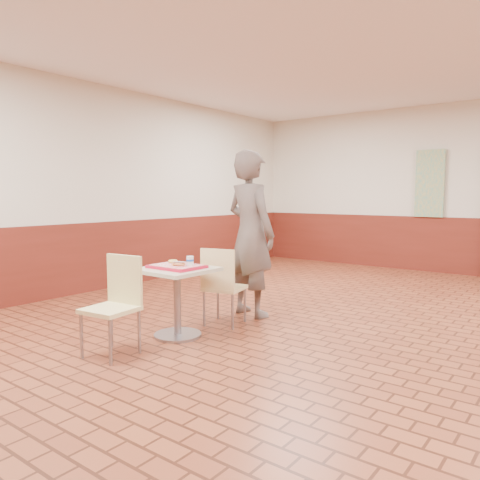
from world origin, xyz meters
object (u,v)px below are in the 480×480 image
Objects in this scene: chair_main_back at (222,283)px; paper_cup at (190,261)px; chair_main_front at (116,300)px; long_john_donut at (179,264)px; ring_donut at (173,261)px; serving_tray at (177,266)px; main_table at (177,290)px; customer at (250,234)px.

paper_cup is (0.01, -0.50, 0.29)m from chair_main_back.
long_john_donut is at bearing 70.84° from chair_main_front.
chair_main_front is 8.88× the size of ring_donut.
serving_tray is 0.09m from long_john_donut.
chair_main_front is 0.82m from paper_cup.
main_table is 0.24m from serving_tray.
main_table is at bearing 97.68° from customer.
serving_tray is at bearing 65.30° from chair_main_back.
paper_cup reaches higher than main_table.
chair_main_back is 0.62m from serving_tray.
customer reaches higher than serving_tray.
chair_main_back is 0.61m from ring_donut.
chair_main_front is at bearing 96.93° from customer.
main_table is 0.79× the size of chair_main_front.
chair_main_back is 0.66m from long_john_donut.
customer is at bearing 85.96° from serving_tray.
customer reaches higher than long_john_donut.
ring_donut is at bearing 150.29° from long_john_donut.
ring_donut is 1.10× the size of paper_cup.
customer reaches higher than ring_donut.
main_table is 1.40× the size of serving_tray.
paper_cup is at bearing 27.34° from serving_tray.
chair_main_back is (0.11, 0.56, 0.01)m from main_table.
main_table is at bearing -152.66° from paper_cup.
serving_tray is at bearing 0.00° from main_table.
long_john_donut is (0.07, -0.04, 0.28)m from main_table.
serving_tray is at bearing 77.12° from chair_main_front.
chair_main_front is at bearing -104.49° from paper_cup.
chair_main_front is 0.46× the size of customer.
chair_main_back reaches higher than long_john_donut.
chair_main_back is 9.47× the size of paper_cup.
serving_tray reaches higher than main_table.
ring_donut is (-0.13, 0.07, 0.27)m from main_table.
main_table is at bearing 149.97° from long_john_donut.
serving_tray is (-0.11, -0.56, 0.23)m from chair_main_back.
customer reaches higher than chair_main_front.
customer is 1.15m from serving_tray.
main_table is at bearing -29.53° from ring_donut.
customer is at bearing -100.83° from chair_main_back.
long_john_donut is 1.70× the size of paper_cup.
serving_tray is at bearing 149.97° from long_john_donut.
main_table is 0.31m from ring_donut.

